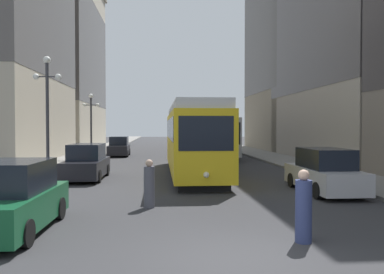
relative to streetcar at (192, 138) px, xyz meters
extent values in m
plane|color=#303033|center=(-0.38, -14.15, -2.10)|extent=(200.00, 200.00, 0.00)
cube|color=gray|center=(-8.68, 25.85, -2.03)|extent=(3.48, 120.00, 0.15)
cube|color=gray|center=(7.92, 25.85, -2.03)|extent=(3.48, 120.00, 0.15)
cube|color=black|center=(0.00, 0.01, -1.93)|extent=(2.24, 12.27, 0.35)
cube|color=gold|center=(0.00, 0.01, -0.20)|extent=(2.63, 13.34, 3.10)
cube|color=black|center=(0.00, 0.01, 0.50)|extent=(2.66, 12.81, 1.08)
cube|color=silver|center=(0.00, 0.01, 1.57)|extent=(2.42, 13.08, 0.44)
cube|color=black|center=(-0.01, -6.64, 0.34)|extent=(2.21, 0.08, 1.40)
sphere|color=#F2EACC|center=(-0.01, -6.71, -1.30)|extent=(0.24, 0.24, 0.24)
cube|color=black|center=(3.02, 13.40, -1.93)|extent=(2.44, 11.44, 0.35)
cube|color=#B7B7BA|center=(3.02, 13.40, -0.20)|extent=(2.85, 12.44, 3.10)
cube|color=black|center=(3.02, 13.40, 0.34)|extent=(2.87, 11.95, 1.30)
cube|color=black|center=(3.17, 7.23, 0.11)|extent=(2.31, 0.13, 1.71)
cylinder|color=black|center=(-6.50, -3.02, -1.78)|extent=(0.18, 0.64, 0.64)
cylinder|color=black|center=(-6.48, -0.20, -1.78)|extent=(0.18, 0.64, 0.64)
cylinder|color=black|center=(-4.79, -3.03, -1.78)|extent=(0.18, 0.64, 0.64)
cylinder|color=black|center=(-4.77, -0.21, -1.78)|extent=(0.18, 0.64, 0.64)
cube|color=black|center=(-5.64, -1.62, -1.50)|extent=(1.83, 4.56, 0.84)
cube|color=black|center=(-5.64, -1.50, -0.68)|extent=(1.60, 2.51, 0.80)
cylinder|color=black|center=(-6.47, -10.34, -1.78)|extent=(0.19, 0.64, 0.64)
cylinder|color=black|center=(-4.81, -13.02, -1.78)|extent=(0.19, 0.64, 0.64)
cylinder|color=black|center=(-4.76, -10.38, -1.78)|extent=(0.19, 0.64, 0.64)
cube|color=#14512D|center=(-5.64, -11.68, -1.50)|extent=(1.89, 4.29, 0.84)
cube|color=black|center=(-5.64, -11.57, -0.68)|extent=(1.63, 2.37, 0.80)
cylinder|color=black|center=(5.74, -5.11, -1.78)|extent=(0.18, 0.64, 0.64)
cylinder|color=black|center=(5.72, -7.98, -1.78)|extent=(0.18, 0.64, 0.64)
cylinder|color=black|center=(4.03, -5.10, -1.78)|extent=(0.18, 0.64, 0.64)
cylinder|color=black|center=(4.01, -7.97, -1.78)|extent=(0.18, 0.64, 0.64)
cube|color=#B2B2B7|center=(4.88, -6.54, -1.50)|extent=(1.83, 4.64, 0.84)
cube|color=black|center=(4.88, -6.66, -0.68)|extent=(1.60, 2.56, 0.80)
cylinder|color=black|center=(-6.47, 12.91, -1.78)|extent=(0.19, 0.64, 0.64)
cylinder|color=black|center=(-6.51, 15.56, -1.78)|extent=(0.19, 0.64, 0.64)
cylinder|color=black|center=(-4.76, 12.93, -1.78)|extent=(0.19, 0.64, 0.64)
cylinder|color=black|center=(-4.80, 15.58, -1.78)|extent=(0.19, 0.64, 0.64)
cube|color=black|center=(-5.64, 14.24, -1.50)|extent=(1.86, 4.30, 0.84)
cube|color=black|center=(-5.64, 14.35, -0.68)|extent=(1.62, 2.37, 0.80)
cylinder|color=navy|center=(1.48, -13.14, -1.37)|extent=(0.38, 0.38, 1.46)
sphere|color=tan|center=(1.48, -13.14, -0.52)|extent=(0.26, 0.26, 0.26)
cylinder|color=#4C4C56|center=(-2.21, -8.95, -1.41)|extent=(0.36, 0.36, 1.38)
sphere|color=tan|center=(-2.21, -8.95, -0.61)|extent=(0.25, 0.25, 0.25)
cylinder|color=#333338|center=(-7.54, -1.75, 0.95)|extent=(0.16, 0.16, 5.79)
sphere|color=white|center=(-7.54, -1.75, 4.01)|extent=(0.36, 0.36, 0.36)
sphere|color=white|center=(-8.09, -1.75, 3.15)|extent=(0.31, 0.31, 0.31)
sphere|color=white|center=(-6.99, -1.75, 3.15)|extent=(0.31, 0.31, 0.31)
cube|color=#333338|center=(-7.54, -1.75, 3.15)|extent=(1.10, 0.06, 0.06)
cylinder|color=#333338|center=(-7.54, 10.63, 0.54)|extent=(0.16, 0.16, 4.97)
sphere|color=white|center=(-7.54, 10.63, 3.19)|extent=(0.36, 0.36, 0.36)
sphere|color=white|center=(-8.09, 10.63, 2.43)|extent=(0.31, 0.31, 0.31)
sphere|color=white|center=(-6.99, 10.63, 2.43)|extent=(0.31, 0.31, 0.31)
cube|color=#333338|center=(-7.54, 10.63, 2.43)|extent=(1.10, 0.06, 0.06)
cube|color=#B2A893|center=(-17.11, 30.08, 9.05)|extent=(13.38, 20.02, 22.31)
cube|color=#595451|center=(-17.11, 30.08, 10.17)|extent=(13.42, 20.06, 13.39)
cube|color=gray|center=(17.24, 22.45, 11.34)|extent=(15.17, 14.32, 26.88)
cube|color=#494440|center=(17.24, 22.45, 12.68)|extent=(15.21, 14.36, 16.13)
camera|label=1|loc=(-1.85, -21.77, 0.59)|focal=35.87mm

